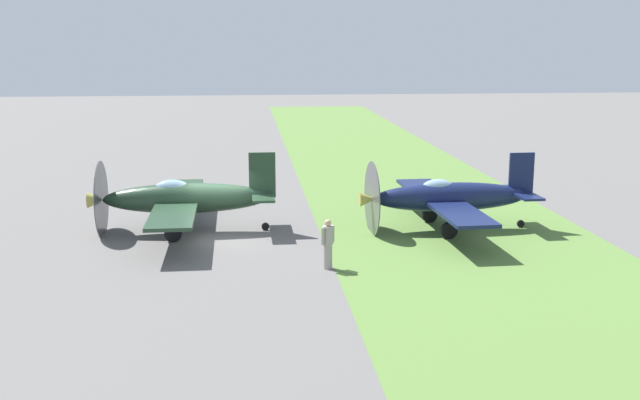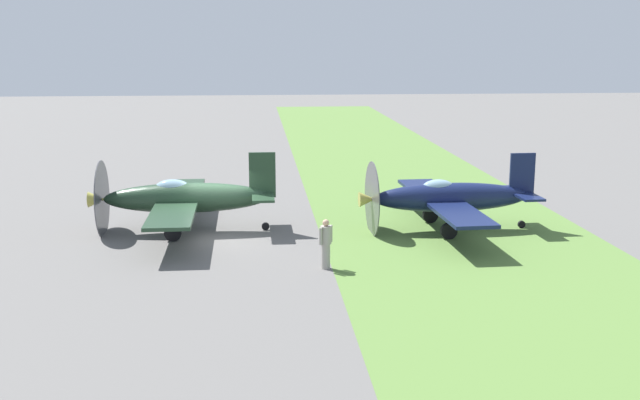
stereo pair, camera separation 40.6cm
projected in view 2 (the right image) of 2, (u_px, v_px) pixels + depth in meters
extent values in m
plane|color=#605E5B|center=(220.00, 236.00, 30.26)|extent=(160.00, 160.00, 0.00)
cube|color=#567A38|center=(453.00, 231.00, 31.06)|extent=(120.00, 11.00, 0.01)
ellipsoid|color=#233D28|center=(187.00, 198.00, 30.61)|extent=(1.28, 6.68, 1.22)
cube|color=#233D28|center=(178.00, 201.00, 30.60)|extent=(9.43, 1.76, 0.14)
cube|color=#233D28|center=(262.00, 175.00, 30.71)|extent=(0.11, 1.08, 1.86)
cube|color=#233D28|center=(263.00, 194.00, 30.87)|extent=(3.15, 0.91, 0.10)
cone|color=#B7B24C|center=(97.00, 199.00, 30.27)|extent=(0.63, 0.69, 0.63)
cylinder|color=#4C4C51|center=(102.00, 199.00, 30.29)|extent=(3.14, 0.07, 3.14)
ellipsoid|color=#8CB2C6|center=(172.00, 188.00, 30.46)|extent=(0.70, 1.38, 0.69)
cylinder|color=black|center=(173.00, 233.00, 29.40)|extent=(0.22, 0.67, 0.67)
cylinder|color=black|center=(172.00, 221.00, 29.30)|extent=(0.12, 0.12, 0.94)
cylinder|color=black|center=(179.00, 216.00, 32.17)|extent=(0.22, 0.67, 0.67)
cylinder|color=black|center=(179.00, 205.00, 32.07)|extent=(0.12, 0.12, 0.94)
cylinder|color=black|center=(266.00, 226.00, 31.16)|extent=(0.12, 0.32, 0.31)
ellipsoid|color=#141E47|center=(451.00, 197.00, 30.89)|extent=(1.42, 6.54, 1.19)
cube|color=#141E47|center=(442.00, 201.00, 30.87)|extent=(9.23, 1.95, 0.13)
cube|color=#141E47|center=(522.00, 175.00, 31.07)|extent=(0.13, 1.05, 1.82)
cube|color=#141E47|center=(521.00, 193.00, 31.22)|extent=(3.09, 0.97, 0.10)
cone|color=#B7B24C|center=(367.00, 199.00, 30.47)|extent=(0.64, 0.69, 0.61)
cylinder|color=#4C4C51|center=(372.00, 199.00, 30.50)|extent=(3.06, 0.15, 3.06)
ellipsoid|color=#8CB2C6|center=(438.00, 188.00, 30.74)|extent=(0.72, 1.36, 0.67)
cylinder|color=black|center=(449.00, 231.00, 29.71)|extent=(0.23, 0.66, 0.65)
cylinder|color=black|center=(449.00, 220.00, 29.61)|extent=(0.11, 0.11, 0.92)
cylinder|color=black|center=(430.00, 215.00, 32.40)|extent=(0.23, 0.66, 0.65)
cylinder|color=black|center=(431.00, 205.00, 32.30)|extent=(0.11, 0.11, 0.92)
cylinder|color=black|center=(522.00, 224.00, 31.51)|extent=(0.13, 0.31, 0.31)
cylinder|color=#9E998E|center=(326.00, 256.00, 25.83)|extent=(0.30, 0.30, 0.88)
cylinder|color=#9E998E|center=(326.00, 235.00, 25.68)|extent=(0.38, 0.38, 0.62)
sphere|color=tan|center=(326.00, 223.00, 25.59)|extent=(0.23, 0.23, 0.23)
cylinder|color=#9E998E|center=(331.00, 233.00, 25.87)|extent=(0.11, 0.11, 0.59)
cylinder|color=#9E998E|center=(321.00, 236.00, 25.49)|extent=(0.11, 0.11, 0.59)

